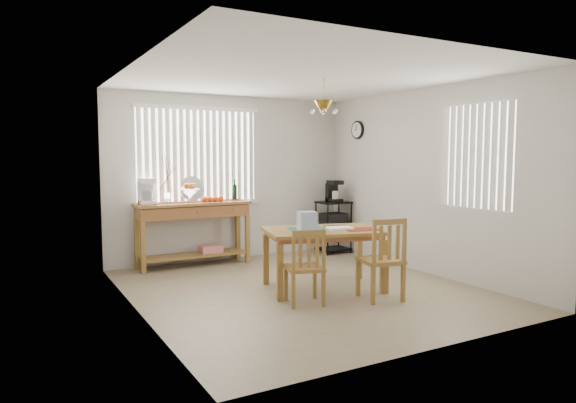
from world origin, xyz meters
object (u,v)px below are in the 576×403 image
wire_cart (333,222)px  dining_table (323,236)px  chair_right (382,260)px  cart_items (333,192)px  chair_left (305,267)px  sideboard (194,218)px

wire_cart → dining_table: size_ratio=0.55×
wire_cart → chair_right: 2.91m
cart_items → dining_table: (-1.46, -1.94, -0.38)m
wire_cart → chair_left: size_ratio=1.02×
cart_items → chair_right: (-1.14, -2.69, -0.57)m
dining_table → chair_right: chair_right is taller
sideboard → wire_cart: bearing=-3.7°
sideboard → chair_left: 2.62m
wire_cart → chair_right: (-1.14, -2.68, -0.06)m
cart_items → chair_right: cart_items is taller
cart_items → dining_table: cart_items is taller
chair_left → dining_table: bearing=41.6°
chair_left → chair_right: size_ratio=0.90×
cart_items → wire_cart: bearing=-90.0°
dining_table → chair_right: bearing=-66.6°
chair_left → cart_items: bearing=50.4°
cart_items → chair_right: size_ratio=0.38×
chair_right → sideboard: bearing=114.3°
chair_left → chair_right: chair_right is taller
chair_left → chair_right: bearing=-17.2°
cart_items → chair_left: bearing=-129.6°
sideboard → chair_left: bearing=-80.9°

